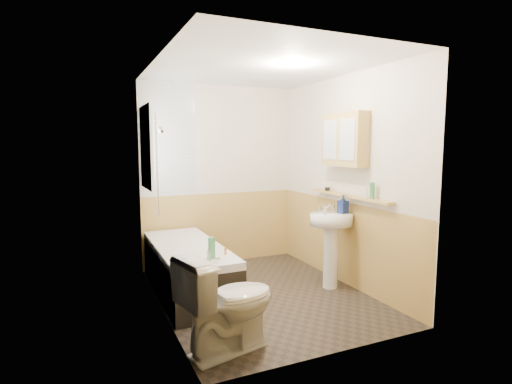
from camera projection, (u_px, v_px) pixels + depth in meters
floor at (261, 294)px, 4.50m from camera, size 2.80×2.80×0.00m
ceiling at (262, 67)px, 4.21m from camera, size 2.80×2.80×0.00m
wall_back at (220, 175)px, 5.63m from camera, size 2.20×0.02×2.50m
wall_front at (338, 201)px, 3.08m from camera, size 2.20×0.02×2.50m
wall_left at (159, 189)px, 3.90m from camera, size 0.02×2.80×2.50m
wall_right at (345, 181)px, 4.80m from camera, size 0.02×2.80×2.50m
wainscot_right at (342, 242)px, 4.88m from camera, size 0.01×2.80×1.00m
wainscot_front at (335, 293)px, 3.18m from camera, size 2.20×0.01×1.00m
wainscot_back at (221, 228)px, 5.70m from camera, size 2.20×0.01×1.00m
tile_cladding_left at (161, 189)px, 3.91m from camera, size 0.01×2.80×2.50m
tile_return_back at (168, 139)px, 5.26m from camera, size 0.75×0.01×1.50m
window at (147, 147)px, 4.74m from camera, size 0.03×0.79×0.99m
bathtub at (188, 267)px, 4.56m from camera, size 0.70×1.80×0.69m
shower_riser at (158, 156)px, 4.26m from camera, size 0.10×0.07×1.11m
toilet at (228, 303)px, 3.24m from camera, size 0.91×0.64×0.81m
sink at (331, 235)px, 4.66m from camera, size 0.52×0.42×1.00m
pine_shelf at (349, 196)px, 4.63m from camera, size 0.10×1.37×0.03m
medicine_cabinet at (344, 140)px, 4.62m from camera, size 0.17×0.69×0.62m
foam_can at (372, 191)px, 4.26m from camera, size 0.07×0.07×0.17m
green_bottle at (366, 189)px, 4.35m from camera, size 0.05×0.05×0.19m
black_jar at (327, 189)px, 5.03m from camera, size 0.07×0.07×0.04m
soap_bottle at (343, 209)px, 4.62m from camera, size 0.13×0.23×0.10m
clear_bottle at (325, 211)px, 4.53m from camera, size 0.04×0.04×0.09m
blue_gel at (212, 248)px, 3.95m from camera, size 0.07×0.06×0.22m
cream_jar at (189, 262)px, 3.76m from camera, size 0.11×0.11×0.06m
orange_bottle at (225, 251)px, 4.12m from camera, size 0.03×0.03×0.07m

